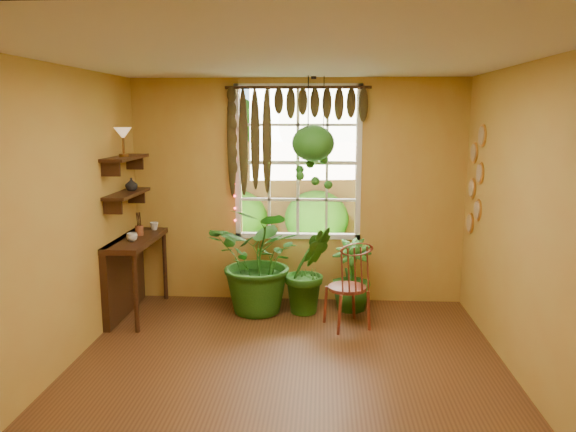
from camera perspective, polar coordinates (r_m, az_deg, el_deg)
name	(u,v)px	position (r m, az deg, el deg)	size (l,w,h in m)	color
floor	(285,383)	(5.02, -0.28, -16.60)	(4.50, 4.50, 0.00)	brown
ceiling	(285,58)	(4.50, -0.31, 15.79)	(4.50, 4.50, 0.00)	silver
wall_back	(298,192)	(6.79, 0.99, 2.47)	(4.00, 4.00, 0.00)	gold
wall_left	(47,226)	(5.11, -23.29, -0.92)	(4.50, 4.50, 0.00)	gold
wall_right	(536,232)	(4.87, 23.92, -1.49)	(4.50, 4.50, 0.00)	gold
window	(298,163)	(6.78, 1.01, 5.44)	(1.52, 0.10, 1.86)	white
valance_vine	(290,114)	(6.64, 0.24, 10.32)	(1.70, 0.12, 1.10)	#3C2010
string_lights	(234,159)	(6.76, -5.50, 5.81)	(0.03, 0.03, 1.54)	#FF2633
wall_plates	(475,181)	(6.52, 18.50, 3.40)	(0.04, 0.32, 1.10)	beige
counter_ledge	(128,267)	(6.68, -15.95, -5.04)	(0.40, 1.20, 0.90)	#3C2010
shelf_lower	(127,194)	(6.51, -16.03, 2.18)	(0.25, 0.90, 0.04)	#3C2010
shelf_upper	(125,158)	(6.46, -16.20, 5.70)	(0.25, 0.90, 0.04)	#3C2010
backyard	(320,165)	(11.38, 3.26, 5.24)	(14.00, 10.00, 12.00)	#215A19
windsor_chair	(348,299)	(6.12, 6.14, -8.36)	(0.55, 0.56, 1.11)	maroon
potted_plant_left	(262,260)	(6.45, -2.69, -4.44)	(1.14, 0.99, 1.27)	#175216
potted_plant_mid	(309,270)	(6.49, 2.11, -5.50)	(0.56, 0.45, 1.02)	#175216
potted_plant_right	(351,275)	(6.64, 6.47, -5.99)	(0.47, 0.47, 0.84)	#175216
hanging_basket	(313,146)	(6.53, 2.57, 7.10)	(0.49, 0.49, 1.30)	black
cup_a	(132,237)	(6.38, -15.56, -2.08)	(0.12, 0.12, 0.09)	silver
cup_b	(154,226)	(6.94, -13.43, -1.01)	(0.10, 0.10, 0.09)	beige
brush_jar	(139,224)	(6.66, -14.89, -0.78)	(0.09, 0.09, 0.34)	brown
shelf_vase	(131,184)	(6.62, -15.62, 3.13)	(0.14, 0.14, 0.15)	#B2AD99
tiffany_lamp	(123,135)	(6.37, -16.42, 7.88)	(0.19, 0.19, 0.32)	brown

